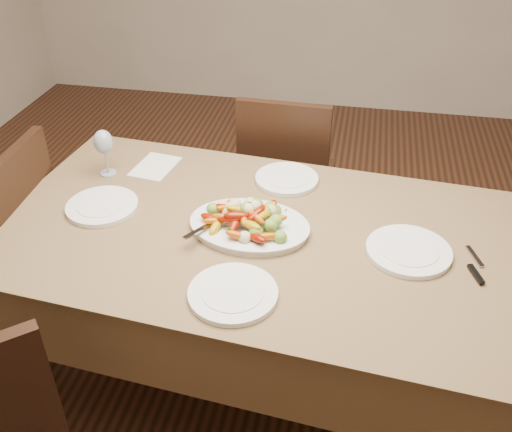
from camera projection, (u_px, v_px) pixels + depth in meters
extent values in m
plane|color=#3B1F12|center=(273.00, 396.00, 2.33)|extent=(6.00, 6.00, 0.00)
cube|color=brown|center=(256.00, 310.00, 2.21)|extent=(1.93, 1.20, 0.76)
ellipsoid|color=white|center=(249.00, 227.00, 1.99)|extent=(0.44, 0.34, 0.02)
cylinder|color=white|center=(102.00, 206.00, 2.10)|extent=(0.26, 0.26, 0.02)
cylinder|color=white|center=(409.00, 251.00, 1.88)|extent=(0.28, 0.28, 0.02)
cylinder|color=white|center=(287.00, 179.00, 2.26)|extent=(0.25, 0.25, 0.02)
cylinder|color=white|center=(233.00, 294.00, 1.71)|extent=(0.27, 0.27, 0.02)
cube|color=silver|center=(155.00, 166.00, 2.36)|extent=(0.18, 0.23, 0.00)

